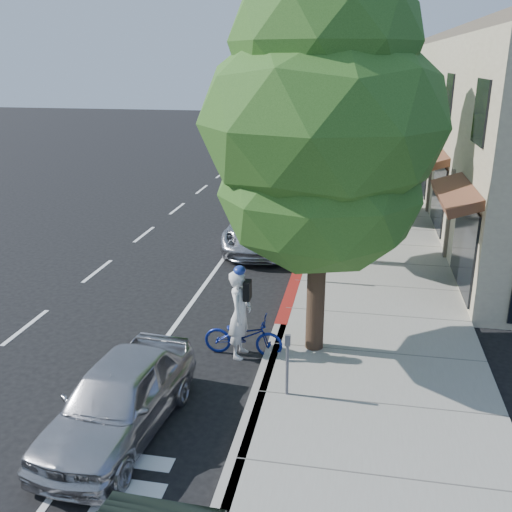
% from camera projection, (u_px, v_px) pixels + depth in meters
% --- Properties ---
extents(ground, '(120.00, 120.00, 0.00)m').
position_uv_depth(ground, '(286.00, 313.00, 14.84)').
color(ground, black).
rests_on(ground, ground).
extents(sidewalk, '(4.60, 56.00, 0.15)m').
position_uv_depth(sidewalk, '(373.00, 229.00, 21.85)').
color(sidewalk, gray).
rests_on(sidewalk, ground).
extents(curb, '(0.30, 56.00, 0.15)m').
position_uv_depth(curb, '(313.00, 226.00, 22.25)').
color(curb, '#9E998E').
rests_on(curb, ground).
extents(curb_red_segment, '(0.32, 4.00, 0.15)m').
position_uv_depth(curb_red_segment, '(291.00, 295.00, 15.74)').
color(curb_red_segment, maroon).
rests_on(curb_red_segment, ground).
extents(street_tree_0, '(4.94, 4.94, 8.04)m').
position_uv_depth(street_tree_0, '(322.00, 129.00, 11.20)').
color(street_tree_0, black).
rests_on(street_tree_0, ground).
extents(street_tree_1, '(4.14, 4.14, 7.86)m').
position_uv_depth(street_tree_1, '(337.00, 104.00, 16.77)').
color(street_tree_1, black).
rests_on(street_tree_1, ground).
extents(street_tree_2, '(4.13, 4.13, 7.12)m').
position_uv_depth(street_tree_2, '(344.00, 108.00, 22.52)').
color(street_tree_2, black).
rests_on(street_tree_2, ground).
extents(street_tree_3, '(5.39, 5.39, 8.17)m').
position_uv_depth(street_tree_3, '(349.00, 87.00, 27.93)').
color(street_tree_3, black).
rests_on(street_tree_3, ground).
extents(street_tree_4, '(4.74, 4.74, 7.16)m').
position_uv_depth(street_tree_4, '(352.00, 94.00, 33.71)').
color(street_tree_4, black).
rests_on(street_tree_4, ground).
extents(street_tree_5, '(4.58, 4.58, 7.23)m').
position_uv_depth(street_tree_5, '(354.00, 87.00, 39.26)').
color(street_tree_5, black).
rests_on(street_tree_5, ground).
extents(cyclist, '(0.54, 0.77, 2.00)m').
position_uv_depth(cyclist, '(240.00, 314.00, 12.40)').
color(cyclist, silver).
rests_on(cyclist, ground).
extents(bicycle, '(1.76, 0.63, 0.92)m').
position_uv_depth(bicycle, '(243.00, 336.00, 12.60)').
color(bicycle, navy).
rests_on(bicycle, ground).
extents(silver_suv, '(2.85, 5.45, 1.47)m').
position_uv_depth(silver_suv, '(263.00, 226.00, 19.98)').
color(silver_suv, '#B0B0B6').
rests_on(silver_suv, ground).
extents(dark_sedan, '(1.95, 5.23, 1.71)m').
position_uv_depth(dark_sedan, '(280.00, 191.00, 24.72)').
color(dark_sedan, black).
rests_on(dark_sedan, ground).
extents(white_pickup, '(2.50, 5.67, 1.62)m').
position_uv_depth(white_pickup, '(322.00, 162.00, 32.04)').
color(white_pickup, silver).
rests_on(white_pickup, ground).
extents(dark_suv_far, '(2.18, 5.42, 1.85)m').
position_uv_depth(dark_suv_far, '(305.00, 141.00, 39.41)').
color(dark_suv_far, black).
rests_on(dark_suv_far, ground).
extents(near_car_a, '(1.94, 4.10, 1.35)m').
position_uv_depth(near_car_a, '(119.00, 399.00, 9.88)').
color(near_car_a, '#B4B3B8').
rests_on(near_car_a, ground).
extents(pedestrian, '(0.79, 0.62, 1.62)m').
position_uv_depth(pedestrian, '(384.00, 195.00, 23.50)').
color(pedestrian, black).
rests_on(pedestrian, sidewalk).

